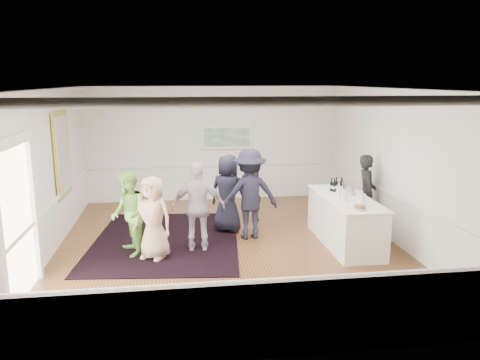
{
  "coord_description": "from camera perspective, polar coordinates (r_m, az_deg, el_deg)",
  "views": [
    {
      "loc": [
        -1.04,
        -9.08,
        3.37
      ],
      "look_at": [
        0.26,
        0.2,
        1.35
      ],
      "focal_mm": 35.0,
      "sensor_mm": 36.0,
      "label": 1
    }
  ],
  "objects": [
    {
      "name": "guest_dark_a",
      "position": [
        10.0,
        1.17,
        -1.73
      ],
      "size": [
        1.32,
        0.84,
        1.94
      ],
      "primitive_type": "imported",
      "rotation": [
        0.0,
        0.0,
        3.24
      ],
      "color": "black",
      "rests_on": "floor"
    },
    {
      "name": "guest_tan",
      "position": [
        9.03,
        -10.57,
        -4.56
      ],
      "size": [
        0.94,
        0.83,
        1.61
      ],
      "primitive_type": "imported",
      "rotation": [
        0.0,
        0.0,
        -0.52
      ],
      "color": "tan",
      "rests_on": "floor"
    },
    {
      "name": "guest_green",
      "position": [
        9.29,
        -13.44,
        -4.03
      ],
      "size": [
        0.83,
        0.95,
        1.67
      ],
      "primitive_type": "imported",
      "rotation": [
        0.0,
        0.0,
        -1.3
      ],
      "color": "#77C64F",
      "rests_on": "floor"
    },
    {
      "name": "wall_front",
      "position": [
        5.47,
        3.42,
        -6.73
      ],
      "size": [
        7.0,
        0.02,
        3.2
      ],
      "primitive_type": "cube",
      "color": "white",
      "rests_on": "floor"
    },
    {
      "name": "wainscoting",
      "position": [
        9.57,
        -1.38,
        -5.29
      ],
      "size": [
        7.0,
        8.0,
        1.0
      ],
      "primitive_type": null,
      "color": "white",
      "rests_on": "floor"
    },
    {
      "name": "wall_left",
      "position": [
        9.57,
        -22.72,
        0.54
      ],
      "size": [
        0.02,
        8.0,
        3.2
      ],
      "primitive_type": "cube",
      "color": "white",
      "rests_on": "floor"
    },
    {
      "name": "ceiling",
      "position": [
        9.14,
        -1.46,
        11.09
      ],
      "size": [
        7.0,
        8.0,
        0.02
      ],
      "primitive_type": "cube",
      "color": "white",
      "rests_on": "wall_back"
    },
    {
      "name": "ice_bucket",
      "position": [
        10.06,
        13.03,
        -1.1
      ],
      "size": [
        0.26,
        0.26,
        0.25
      ],
      "primitive_type": "cylinder",
      "color": "silver",
      "rests_on": "serving_table"
    },
    {
      "name": "area_rug",
      "position": [
        10.2,
        -8.96,
        -7.23
      ],
      "size": [
        3.41,
        4.25,
        0.02
      ],
      "primitive_type": "cube",
      "rotation": [
        0.0,
        0.0,
        -0.11
      ],
      "color": "black",
      "rests_on": "floor"
    },
    {
      "name": "floor",
      "position": [
        9.74,
        -1.36,
        -8.1
      ],
      "size": [
        8.0,
        8.0,
        0.0
      ],
      "primitive_type": "plane",
      "color": "brown",
      "rests_on": "ground"
    },
    {
      "name": "wall_back",
      "position": [
        13.24,
        -3.4,
        4.45
      ],
      "size": [
        7.0,
        0.02,
        3.2
      ],
      "primitive_type": "cube",
      "color": "white",
      "rests_on": "floor"
    },
    {
      "name": "wine_bottles",
      "position": [
        10.33,
        11.75,
        -0.48
      ],
      "size": [
        0.31,
        0.22,
        0.31
      ],
      "color": "black",
      "rests_on": "serving_table"
    },
    {
      "name": "juice_pitchers",
      "position": [
        9.52,
        13.42,
        -1.85
      ],
      "size": [
        0.43,
        0.71,
        0.24
      ],
      "color": "#79B741",
      "rests_on": "serving_table"
    },
    {
      "name": "guest_lilac",
      "position": [
        9.32,
        -5.1,
        -3.26
      ],
      "size": [
        1.08,
        0.49,
        1.8
      ],
      "primitive_type": "imported",
      "rotation": [
        0.0,
        0.0,
        3.09
      ],
      "color": "#BEB0C5",
      "rests_on": "floor"
    },
    {
      "name": "serving_table",
      "position": [
        9.98,
        12.66,
        -4.83
      ],
      "size": [
        0.94,
        2.47,
        1.0
      ],
      "color": "white",
      "rests_on": "floor"
    },
    {
      "name": "nut_bowl",
      "position": [
        8.97,
        14.38,
        -3.29
      ],
      "size": [
        0.25,
        0.25,
        0.07
      ],
      "color": "white",
      "rests_on": "serving_table"
    },
    {
      "name": "guest_dark_b",
      "position": [
        11.18,
        1.35,
        -1.04
      ],
      "size": [
        0.71,
        0.63,
        1.64
      ],
      "primitive_type": "imported",
      "rotation": [
        0.0,
        0.0,
        3.63
      ],
      "color": "black",
      "rests_on": "floor"
    },
    {
      "name": "bartender",
      "position": [
        10.91,
        15.15,
        -1.52
      ],
      "size": [
        0.53,
        0.7,
        1.74
      ],
      "primitive_type": "imported",
      "rotation": [
        0.0,
        0.0,
        1.37
      ],
      "color": "black",
      "rests_on": "floor"
    },
    {
      "name": "landscape_painting",
      "position": [
        13.2,
        -1.65,
        5.23
      ],
      "size": [
        1.44,
        0.06,
        0.66
      ],
      "color": "white",
      "rests_on": "wall_back"
    },
    {
      "name": "wall_right",
      "position": [
        10.3,
        18.33,
        1.64
      ],
      "size": [
        0.02,
        8.0,
        3.2
      ],
      "primitive_type": "cube",
      "color": "white",
      "rests_on": "floor"
    },
    {
      "name": "guest_navy",
      "position": [
        10.48,
        -1.48,
        -1.62
      ],
      "size": [
        1.02,
        0.9,
        1.75
      ],
      "primitive_type": "imported",
      "rotation": [
        0.0,
        0.0,
        2.64
      ],
      "color": "black",
      "rests_on": "floor"
    },
    {
      "name": "doorway",
      "position": [
        7.82,
        -25.66,
        -3.54
      ],
      "size": [
        0.1,
        1.78,
        2.56
      ],
      "color": "white",
      "rests_on": "wall_left"
    },
    {
      "name": "mirror",
      "position": [
        10.77,
        -20.85,
        2.98
      ],
      "size": [
        0.05,
        1.25,
        1.85
      ],
      "color": "gold",
      "rests_on": "wall_left"
    }
  ]
}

